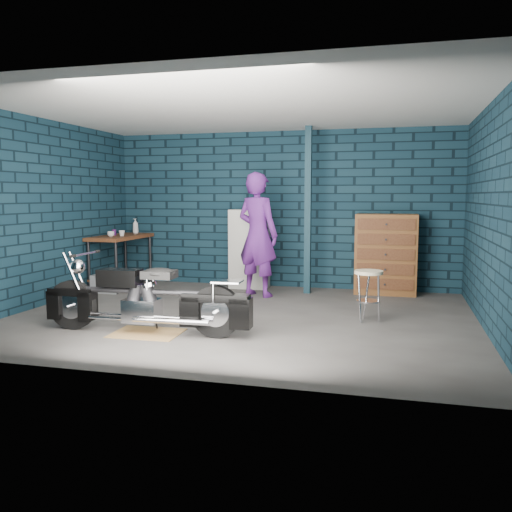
{
  "coord_description": "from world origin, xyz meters",
  "views": [
    {
      "loc": [
        1.98,
        -6.75,
        1.59
      ],
      "look_at": [
        0.12,
        0.3,
        0.78
      ],
      "focal_mm": 38.0,
      "sensor_mm": 36.0,
      "label": 1
    }
  ],
  "objects_px": {
    "motorcycle": "(146,294)",
    "storage_bin": "(108,283)",
    "tool_chest": "(386,254)",
    "shop_stool": "(368,296)",
    "workbench": "(121,261)",
    "locker": "(249,249)",
    "person": "(258,235)"
  },
  "relations": [
    {
      "from": "motorcycle",
      "to": "storage_bin",
      "type": "relative_size",
      "value": 4.54
    },
    {
      "from": "tool_chest",
      "to": "shop_stool",
      "type": "bearing_deg",
      "value": -94.39
    },
    {
      "from": "workbench",
      "to": "shop_stool",
      "type": "distance_m",
      "value": 4.58
    },
    {
      "from": "locker",
      "to": "tool_chest",
      "type": "height_order",
      "value": "locker"
    },
    {
      "from": "storage_bin",
      "to": "shop_stool",
      "type": "distance_m",
      "value": 4.42
    },
    {
      "from": "storage_bin",
      "to": "locker",
      "type": "bearing_deg",
      "value": 25.9
    },
    {
      "from": "workbench",
      "to": "locker",
      "type": "distance_m",
      "value": 2.25
    },
    {
      "from": "workbench",
      "to": "motorcycle",
      "type": "distance_m",
      "value": 3.38
    },
    {
      "from": "storage_bin",
      "to": "tool_chest",
      "type": "distance_m",
      "value": 4.6
    },
    {
      "from": "workbench",
      "to": "shop_stool",
      "type": "xyz_separation_m",
      "value": [
        4.31,
        -1.54,
        -0.13
      ]
    },
    {
      "from": "motorcycle",
      "to": "storage_bin",
      "type": "bearing_deg",
      "value": 126.44
    },
    {
      "from": "motorcycle",
      "to": "storage_bin",
      "type": "distance_m",
      "value": 2.98
    },
    {
      "from": "person",
      "to": "locker",
      "type": "relative_size",
      "value": 1.44
    },
    {
      "from": "storage_bin",
      "to": "shop_stool",
      "type": "bearing_deg",
      "value": -13.57
    },
    {
      "from": "tool_chest",
      "to": "shop_stool",
      "type": "distance_m",
      "value": 2.11
    },
    {
      "from": "locker",
      "to": "shop_stool",
      "type": "distance_m",
      "value": 3.01
    },
    {
      "from": "motorcycle",
      "to": "locker",
      "type": "xyz_separation_m",
      "value": [
        0.31,
        3.36,
        0.21
      ]
    },
    {
      "from": "motorcycle",
      "to": "tool_chest",
      "type": "distance_m",
      "value": 4.26
    },
    {
      "from": "storage_bin",
      "to": "tool_chest",
      "type": "xyz_separation_m",
      "value": [
        4.45,
        1.04,
        0.5
      ]
    },
    {
      "from": "motorcycle",
      "to": "tool_chest",
      "type": "bearing_deg",
      "value": 50.13
    },
    {
      "from": "storage_bin",
      "to": "shop_stool",
      "type": "height_order",
      "value": "shop_stool"
    },
    {
      "from": "locker",
      "to": "tool_chest",
      "type": "distance_m",
      "value": 2.3
    },
    {
      "from": "person",
      "to": "tool_chest",
      "type": "bearing_deg",
      "value": -138.45
    },
    {
      "from": "locker",
      "to": "person",
      "type": "bearing_deg",
      "value": -65.01
    },
    {
      "from": "workbench",
      "to": "shop_stool",
      "type": "bearing_deg",
      "value": -19.61
    },
    {
      "from": "storage_bin",
      "to": "person",
      "type": "bearing_deg",
      "value": 7.37
    },
    {
      "from": "workbench",
      "to": "locker",
      "type": "bearing_deg",
      "value": 14.06
    },
    {
      "from": "workbench",
      "to": "person",
      "type": "relative_size",
      "value": 0.71
    },
    {
      "from": "person",
      "to": "locker",
      "type": "xyz_separation_m",
      "value": [
        -0.34,
        0.72,
        -0.3
      ]
    },
    {
      "from": "person",
      "to": "motorcycle",
      "type": "bearing_deg",
      "value": 97.72
    },
    {
      "from": "storage_bin",
      "to": "workbench",
      "type": "bearing_deg",
      "value": 92.29
    },
    {
      "from": "motorcycle",
      "to": "locker",
      "type": "distance_m",
      "value": 3.38
    }
  ]
}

